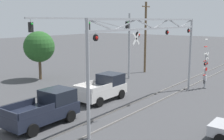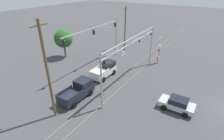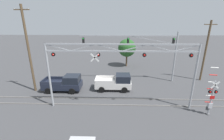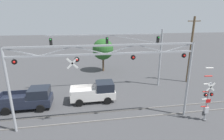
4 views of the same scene
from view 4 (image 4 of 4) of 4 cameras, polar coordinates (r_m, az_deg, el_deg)
rail_track_near at (r=16.27m, az=-1.98°, el=-16.04°), size 80.00×0.08×0.10m
rail_track_far at (r=17.49m, az=-2.63°, el=-13.52°), size 80.00×0.08×0.10m
crossing_gantry at (r=13.91m, az=-2.10°, el=1.28°), size 14.99×0.26×6.87m
crossing_signal_mast at (r=17.50m, az=28.56°, el=-9.15°), size 1.14×0.35×4.97m
traffic_signal_span at (r=22.14m, az=7.08°, el=7.36°), size 14.13×0.39×7.51m
pickup_truck_lead at (r=19.38m, az=-5.29°, el=-7.17°), size 4.80×2.32×2.14m
pickup_truck_following at (r=19.63m, az=-25.38°, el=-8.49°), size 5.00×2.32×2.14m
utility_pole_right at (r=26.32m, az=24.28°, el=6.08°), size 1.80×0.28×9.04m
background_tree_beyond_span at (r=29.46m, az=-2.96°, el=6.73°), size 3.51×3.51×5.54m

